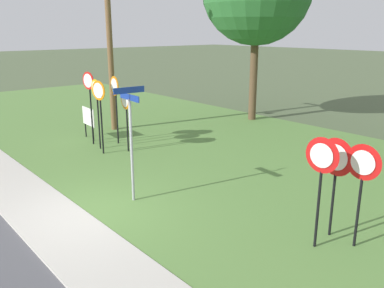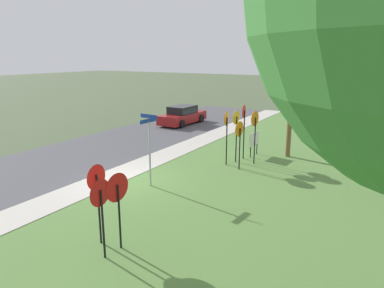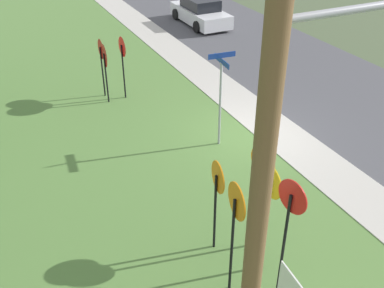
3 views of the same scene
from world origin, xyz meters
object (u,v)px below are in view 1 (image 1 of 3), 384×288
Objects in this scene: stop_sign_near_left at (100,102)px; stop_sign_far_left at (89,93)px; stop_sign_far_right at (126,107)px; yield_sign_near_right at (321,167)px; yield_sign_far_left at (335,165)px; stop_sign_far_center at (115,95)px; notice_board at (89,118)px; yield_sign_near_left at (362,172)px; utility_pole at (106,21)px; stop_sign_near_right at (97,99)px; street_name_post at (131,135)px.

stop_sign_far_left reaches higher than stop_sign_near_left.
yield_sign_near_right reaches higher than stop_sign_far_right.
yield_sign_far_left is at bearing 94.44° from yield_sign_near_right.
stop_sign_far_center is 1.75m from notice_board.
stop_sign_far_center is 1.20× the size of yield_sign_near_left.
yield_sign_near_left is at bearing -6.02° from utility_pole.
notice_board is (-10.57, -0.20, -0.75)m from yield_sign_far_left.
stop_sign_far_left is (-0.72, 0.10, 0.14)m from stop_sign_near_right.
stop_sign_far_right is at bearing 34.12° from stop_sign_near_right.
stop_sign_far_center is 1.12× the size of yield_sign_near_right.
stop_sign_far_left is at bearing 176.95° from yield_sign_near_right.
stop_sign_near_left is at bearing -21.99° from stop_sign_far_left.
notice_board is (-1.52, 0.37, -0.99)m from stop_sign_near_right.
stop_sign_near_right is (-0.63, 0.22, -0.02)m from stop_sign_near_left.
stop_sign_near_right is 9.07m from yield_sign_far_left.
utility_pole is at bearing 168.63° from yield_sign_near_right.
utility_pole is 6.75× the size of notice_board.
yield_sign_near_right is (9.85, -0.18, -0.27)m from stop_sign_far_left.
street_name_post is at bearing -21.87° from stop_sign_far_right.
street_name_post reaches higher than stop_sign_near_left.
notice_board is (-11.15, -0.17, -0.75)m from yield_sign_near_left.
street_name_post is 8.34m from utility_pole.
yield_sign_near_right is (8.49, 0.13, -0.15)m from stop_sign_near_left.
street_name_post is (-4.85, -2.12, 0.15)m from yield_sign_near_left.
yield_sign_near_right is at bearing 3.12° from stop_sign_far_right.
street_name_post reaches higher than yield_sign_near_left.
stop_sign_near_right reaches higher than yield_sign_near_right.
stop_sign_near_left is 0.91m from stop_sign_far_right.
yield_sign_far_left is at bearing 175.89° from yield_sign_near_left.
yield_sign_near_left is (8.99, 0.76, -0.27)m from stop_sign_near_left.
stop_sign_near_right is 0.99× the size of stop_sign_far_center.
stop_sign_far_left is 9.79m from yield_sign_far_left.
notice_board is at bearing 151.80° from stop_sign_far_left.
street_name_post is (-4.27, -2.16, 0.15)m from yield_sign_far_left.
utility_pole is 4.06m from notice_board.
stop_sign_far_left is at bearing 157.67° from stop_sign_near_left.
yield_sign_near_right is at bearing 23.84° from street_name_post.
stop_sign_near_left is 1.12× the size of yield_sign_near_right.
stop_sign_far_center is at bearing 117.99° from stop_sign_near_left.
stop_sign_far_center is at bearing 158.56° from street_name_post.
stop_sign_far_right is 8.18m from yield_sign_near_right.
stop_sign_far_right is at bearing 7.43° from stop_sign_far_left.
street_name_post reaches higher than stop_sign_far_right.
yield_sign_far_left reaches higher than notice_board.
yield_sign_near_left is (10.35, 0.45, -0.38)m from stop_sign_far_left.
stop_sign_far_left is 1.28× the size of yield_sign_near_left.
stop_sign_near_right is 1.14× the size of stop_sign_far_right.
stop_sign_near_left is 8.49m from yield_sign_near_right.
stop_sign_near_right is 0.89m from stop_sign_far_center.
stop_sign_near_left is 1.40m from stop_sign_far_left.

